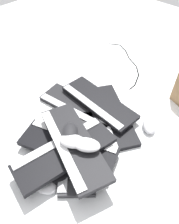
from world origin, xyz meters
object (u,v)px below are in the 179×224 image
Objects in this scene: keyboard_5 at (65,152)px; mouse_6 at (73,141)px; mouse_2 at (70,133)px; mouse_1 at (44,185)px; keyboard_3 at (98,102)px; keyboard_0 at (78,107)px; keyboard_6 at (73,144)px; mouse_4 at (87,145)px; keyboard_1 at (77,149)px; keyboard_2 at (111,114)px; mouse_0 at (26,181)px; mouse_3 at (149,125)px; mouse_5 at (60,177)px; keyboard_4 at (68,146)px.

keyboard_5 is 4.18× the size of mouse_6.
mouse_2 is at bearing 121.31° from mouse_6.
mouse_1 is 1.00× the size of mouse_2.
keyboard_0 is at bearing 46.00° from keyboard_3.
keyboard_6 is 4.22× the size of mouse_2.
keyboard_3 is at bearing -23.33° from mouse_2.
keyboard_5 is 4.18× the size of mouse_4.
keyboard_0 is at bearing -45.91° from keyboard_1.
mouse_0 is at bearing 89.24° from keyboard_2.
mouse_3 is 0.43m from mouse_6.
keyboard_6 is (-0.04, 0.30, 0.09)m from keyboard_2.
keyboard_5 reaches higher than keyboard_1.
mouse_3 is at bearing -173.22° from mouse_5.
keyboard_6 reaches higher than keyboard_1.
keyboard_5 is at bearing -96.01° from mouse_0.
keyboard_2 is at bearing -39.94° from mouse_2.
mouse_6 is (0.01, -0.17, 0.12)m from mouse_1.
keyboard_4 is at bearing -3.50° from keyboard_6.
mouse_0 is (0.05, 0.22, -0.08)m from keyboard_6.
keyboard_3 is at bearing -67.27° from keyboard_1.
keyboard_6 is (-0.01, -0.04, 0.03)m from keyboard_5.
mouse_6 reaches higher than keyboard_6.
mouse_1 is (-0.03, 0.14, -0.05)m from keyboard_5.
keyboard_1 is 0.09m from keyboard_5.
mouse_6 reaches higher than keyboard_0.
mouse_5 is at bearing 132.12° from mouse_3.
keyboard_3 reaches higher than keyboard_0.
keyboard_6 is 0.15m from mouse_5.
mouse_1 is at bearing 98.55° from keyboard_1.
mouse_4 is at bearing -129.23° from mouse_2.
mouse_3 is at bearing -116.71° from keyboard_4.
mouse_5 is (-0.07, 0.12, -0.02)m from keyboard_4.
keyboard_3 is at bearing -138.53° from mouse_5.
mouse_5 is (0.03, 0.13, -0.12)m from mouse_4.
mouse_2 reaches higher than mouse_0.
mouse_1 is at bearing 4.53° from mouse_5.
mouse_2 reaches higher than mouse_5.
mouse_2 reaches higher than keyboard_6.
mouse_3 is at bearing -110.72° from keyboard_5.
mouse_6 is (-0.06, -0.21, 0.12)m from mouse_0.
keyboard_1 is at bearing 95.46° from keyboard_2.
mouse_0 and mouse_5 have the same top height.
keyboard_6 is 4.22× the size of mouse_6.
mouse_1 and mouse_3 have the same top height.
keyboard_2 is at bearing -179.76° from keyboard_3.
mouse_0 is (-0.16, 0.45, 0.01)m from keyboard_0.
mouse_6 reaches higher than keyboard_1.
mouse_1 is at bearing -119.33° from mouse_6.
keyboard_4 is 0.23m from mouse_0.
mouse_4 reaches higher than mouse_1.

